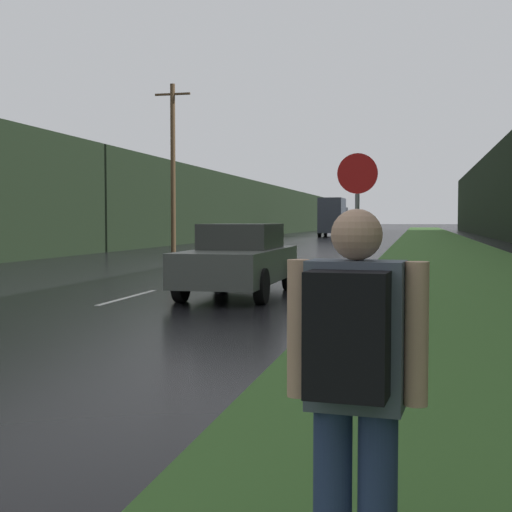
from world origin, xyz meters
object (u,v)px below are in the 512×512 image
(car_passing_near, at_px, (240,259))
(stop_sign, at_px, (357,221))
(delivery_truck, at_px, (333,217))
(hitchhiker_with_backpack, at_px, (354,384))

(car_passing_near, bearing_deg, stop_sign, 127.37)
(car_passing_near, distance_m, delivery_truck, 55.01)
(stop_sign, relative_size, hitchhiker_with_backpack, 1.60)
(delivery_truck, bearing_deg, hitchhiker_with_backpack, -83.35)
(stop_sign, xyz_separation_m, car_passing_near, (-2.80, 3.67, -0.82))
(hitchhiker_with_backpack, bearing_deg, stop_sign, 99.61)
(hitchhiker_with_backpack, relative_size, car_passing_near, 0.35)
(car_passing_near, bearing_deg, hitchhiker_with_backpack, 106.20)
(hitchhiker_with_backpack, bearing_deg, car_passing_near, 111.18)
(hitchhiker_with_backpack, height_order, delivery_truck, delivery_truck)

